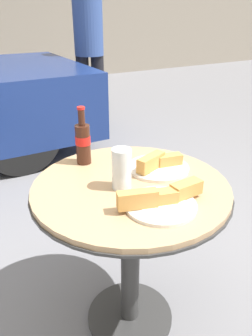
{
  "coord_description": "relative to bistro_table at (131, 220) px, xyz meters",
  "views": [
    {
      "loc": [
        -0.53,
        -0.92,
        1.29
      ],
      "look_at": [
        0.0,
        0.04,
        0.76
      ],
      "focal_mm": 35.0,
      "sensor_mm": 36.0,
      "label": 1
    }
  ],
  "objects": [
    {
      "name": "ground_plane",
      "position": [
        0.0,
        0.0,
        -0.54
      ],
      "size": [
        30.0,
        30.0,
        0.0
      ],
      "primitive_type": "plane",
      "color": "slate"
    },
    {
      "name": "bistro_table",
      "position": [
        0.0,
        0.0,
        0.0
      ],
      "size": [
        0.75,
        0.75,
        0.71
      ],
      "color": "#333333",
      "rests_on": "ground_plane"
    },
    {
      "name": "lunch_plate_near",
      "position": [
        0.01,
        -0.18,
        0.19
      ],
      "size": [
        0.31,
        0.24,
        0.07
      ],
      "color": "silver",
      "rests_on": "bistro_table"
    },
    {
      "name": "pedestrian",
      "position": [
        1.06,
        2.83,
        0.39
      ],
      "size": [
        0.34,
        0.34,
        1.65
      ],
      "color": "black",
      "rests_on": "ground_plane"
    },
    {
      "name": "lunch_plate_far",
      "position": [
        0.16,
        0.05,
        0.18
      ],
      "size": [
        0.25,
        0.25,
        0.07
      ],
      "color": "silver",
      "rests_on": "bistro_table"
    },
    {
      "name": "cola_bottle_left",
      "position": [
        -0.08,
        0.26,
        0.26
      ],
      "size": [
        0.06,
        0.06,
        0.24
      ],
      "color": "#3D1E14",
      "rests_on": "bistro_table"
    },
    {
      "name": "drinking_glass",
      "position": [
        -0.04,
        -0.01,
        0.23
      ],
      "size": [
        0.07,
        0.07,
        0.15
      ],
      "color": "silver",
      "rests_on": "bistro_table"
    }
  ]
}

